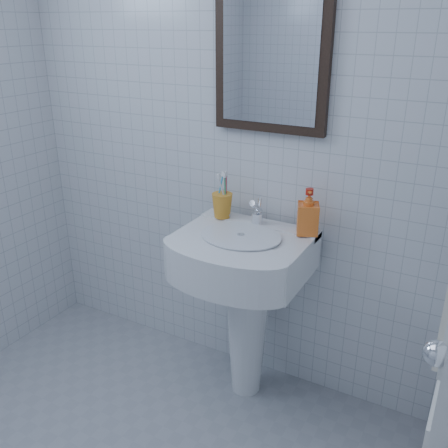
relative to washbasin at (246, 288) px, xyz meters
The scene contains 6 objects.
wall_back 0.74m from the washbasin, 134.46° to the left, with size 2.20×0.02×2.50m, color silver.
washbasin is the anchor object (origin of this frame).
faucet 0.34m from the washbasin, 90.00° to the left, with size 0.05×0.11×0.13m.
toothbrush_cup 0.39m from the washbasin, 149.84° to the left, with size 0.09×0.09×0.11m, color orange, non-canonical shape.
soap_dispenser 0.45m from the washbasin, 25.63° to the left, with size 0.09×0.09×0.20m, color #E24D16.
wall_mirror 1.00m from the washbasin, 90.00° to the left, with size 0.50×0.04×0.62m.
Camera 1 is at (1.07, -0.77, 1.68)m, focal length 40.00 mm.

